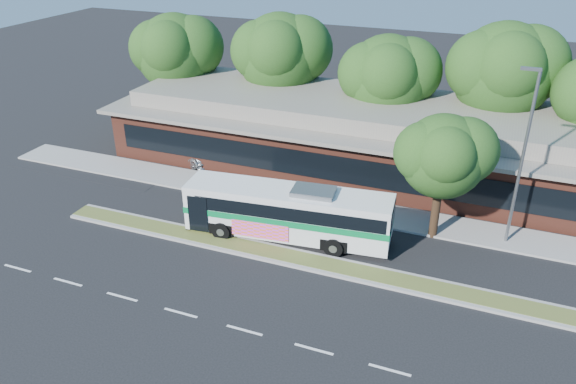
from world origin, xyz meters
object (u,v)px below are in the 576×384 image
object	(u,v)px
sedan	(186,150)
transit_bus	(289,209)
sidewalk_tree	(450,155)
lamp_post	(522,155)

from	to	relation	value
sedan	transit_bus	bearing A→B (deg)	-109.03
transit_bus	sidewalk_tree	size ratio (longest dim) A/B	1.62
sedan	sidewalk_tree	world-z (taller)	sidewalk_tree
sedan	sidewalk_tree	distance (m)	18.31
transit_bus	sedan	size ratio (longest dim) A/B	2.16
sidewalk_tree	lamp_post	bearing A→B (deg)	10.41
transit_bus	sidewalk_tree	distance (m)	8.41
lamp_post	transit_bus	xyz separation A→B (m)	(-10.53, -3.60, -3.24)
lamp_post	transit_bus	distance (m)	11.59
lamp_post	sedan	world-z (taller)	lamp_post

